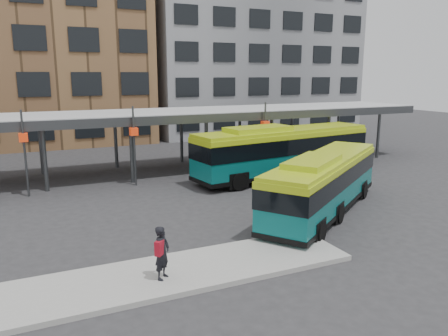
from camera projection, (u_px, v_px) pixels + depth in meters
ground at (256, 228)px, 19.27m from camera, size 120.00×120.00×0.00m
boarding_island at (153, 278)px, 14.34m from camera, size 14.00×3.00×0.18m
canopy at (165, 115)px, 29.86m from camera, size 40.00×6.53×4.80m
building_brick at (2, 27)px, 41.29m from camera, size 26.00×14.00×22.00m
building_grey at (245, 46)px, 52.13m from camera, size 24.00×14.00×20.00m
bus_front at (324, 182)px, 21.00m from camera, size 10.24×8.13×3.00m
bus_rear at (283, 150)px, 28.36m from camera, size 12.84×4.35×3.47m
pedestrian at (162, 252)px, 13.90m from camera, size 0.75×0.75×1.76m
bike_rack at (326, 152)px, 35.25m from camera, size 6.36×1.64×1.06m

